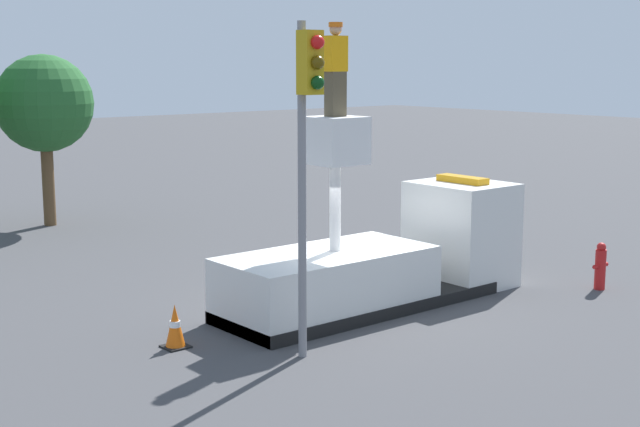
% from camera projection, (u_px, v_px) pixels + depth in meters
% --- Properties ---
extents(ground_plane, '(120.00, 120.00, 0.00)m').
position_uv_depth(ground_plane, '(360.00, 307.00, 17.86)').
color(ground_plane, '#424244').
extents(bucket_truck, '(6.87, 2.08, 3.84)m').
position_uv_depth(bucket_truck, '(383.00, 261.00, 18.11)').
color(bucket_truck, black).
rests_on(bucket_truck, ground).
extents(worker, '(0.40, 0.26, 1.75)m').
position_uv_depth(worker, '(336.00, 69.00, 16.65)').
color(worker, brown).
rests_on(worker, bucket_truck).
extents(traffic_light_pole, '(0.34, 0.57, 5.50)m').
position_uv_depth(traffic_light_pole, '(307.00, 124.00, 14.14)').
color(traffic_light_pole, gray).
rests_on(traffic_light_pole, ground).
extents(fire_hydrant, '(0.47, 0.23, 1.03)m').
position_uv_depth(fire_hydrant, '(600.00, 266.00, 19.20)').
color(fire_hydrant, red).
rests_on(fire_hydrant, ground).
extents(traffic_cone_rear, '(0.43, 0.43, 0.76)m').
position_uv_depth(traffic_cone_rear, '(175.00, 327.00, 15.30)').
color(traffic_cone_rear, black).
rests_on(traffic_cone_rear, ground).
extents(tree_left_bg, '(2.88, 2.88, 5.09)m').
position_uv_depth(tree_left_bg, '(44.00, 104.00, 26.24)').
color(tree_left_bg, brown).
rests_on(tree_left_bg, ground).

